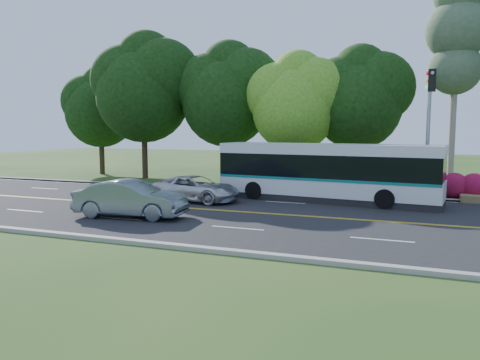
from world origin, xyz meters
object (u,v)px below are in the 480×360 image
(sedan, at_px, (131,199))
(suv, at_px, (195,189))
(transit_bus, at_px, (326,173))
(traffic_signal, at_px, (429,114))

(sedan, relative_size, suv, 1.00)
(transit_bus, height_order, suv, transit_bus)
(traffic_signal, bearing_deg, suv, -164.48)
(sedan, height_order, suv, sedan)
(traffic_signal, xyz_separation_m, sedan, (-12.26, -8.47, -3.83))
(suv, bearing_deg, traffic_signal, -69.29)
(traffic_signal, distance_m, transit_bus, 5.99)
(traffic_signal, bearing_deg, sedan, -145.36)
(sedan, bearing_deg, transit_bus, -49.35)
(suv, bearing_deg, sedan, 178.90)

